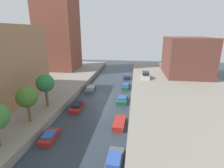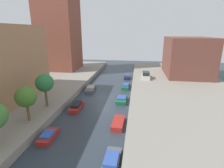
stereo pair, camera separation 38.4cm
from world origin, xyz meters
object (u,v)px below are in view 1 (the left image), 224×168
at_px(street_tree_1, 27,97).
at_px(street_tree_2, 45,83).
at_px(low_block_right, 186,56).
at_px(apartment_tower_far, 57,22).
at_px(moored_boat_left_2, 77,107).
at_px(moored_boat_right_3, 126,86).
at_px(moored_boat_right_0, 114,161).
at_px(moored_boat_right_1, 119,123).
at_px(moored_boat_right_2, 122,100).
at_px(moored_boat_left_1, 50,136).
at_px(moored_boat_right_4, 127,77).
at_px(moored_boat_left_3, 91,89).
at_px(parked_car, 146,75).

relative_size(street_tree_1, street_tree_2, 0.91).
height_order(low_block_right, street_tree_2, low_block_right).
height_order(apartment_tower_far, moored_boat_left_2, apartment_tower_far).
bearing_deg(moored_boat_right_3, street_tree_1, -121.46).
bearing_deg(street_tree_1, low_block_right, 47.79).
bearing_deg(moored_boat_left_2, moored_boat_right_0, -56.86).
bearing_deg(moored_boat_right_1, moored_boat_right_2, 92.10).
relative_size(moored_boat_left_2, moored_boat_right_1, 1.13).
bearing_deg(low_block_right, moored_boat_left_1, -126.13).
height_order(moored_boat_right_0, moored_boat_right_2, moored_boat_right_0).
bearing_deg(moored_boat_left_1, moored_boat_right_1, 28.33).
distance_m(street_tree_1, moored_boat_right_3, 21.01).
height_order(moored_boat_right_3, moored_boat_right_4, moored_boat_right_4).
relative_size(street_tree_1, moored_boat_left_2, 1.10).
relative_size(moored_boat_right_2, moored_boat_right_4, 1.03).
relative_size(low_block_right, moored_boat_left_3, 3.04).
height_order(street_tree_1, moored_boat_right_0, street_tree_1).
relative_size(street_tree_2, moored_boat_right_2, 1.45).
bearing_deg(moored_boat_right_2, street_tree_1, -136.78).
height_order(low_block_right, moored_boat_right_0, low_block_right).
bearing_deg(moored_boat_right_2, moored_boat_right_4, 90.12).
distance_m(street_tree_2, moored_boat_right_4, 23.91).
bearing_deg(moored_boat_left_3, apartment_tower_far, 130.26).
height_order(moored_boat_right_0, moored_boat_right_4, moored_boat_right_4).
xyz_separation_m(moored_boat_right_1, moored_boat_right_4, (-0.32, 23.47, 0.07)).
xyz_separation_m(parked_car, moored_boat_right_3, (-4.28, -4.81, -1.28)).
distance_m(apartment_tower_far, moored_boat_left_1, 36.84).
distance_m(moored_boat_left_3, moored_boat_right_0, 21.09).
xyz_separation_m(low_block_right, moored_boat_right_1, (-14.18, -25.62, -5.27)).
bearing_deg(low_block_right, moored_boat_right_0, -113.30).
height_order(parked_car, moored_boat_right_0, parked_car).
bearing_deg(moored_boat_right_2, moored_boat_left_1, -120.92).
relative_size(moored_boat_right_0, moored_boat_right_2, 1.07).
relative_size(moored_boat_right_3, moored_boat_right_4, 1.21).
relative_size(apartment_tower_far, street_tree_2, 5.33).
bearing_deg(moored_boat_left_2, parked_car, 55.64).
xyz_separation_m(low_block_right, moored_boat_right_3, (-14.29, -10.01, -5.20)).
bearing_deg(moored_boat_right_4, moored_boat_left_2, -108.99).
distance_m(parked_car, moored_boat_left_1, 27.09).
distance_m(parked_car, moored_boat_right_3, 6.56).
xyz_separation_m(moored_boat_right_0, moored_boat_right_1, (-0.18, 6.90, -0.05)).
bearing_deg(street_tree_1, moored_boat_left_2, 57.43).
xyz_separation_m(moored_boat_left_1, moored_boat_right_0, (7.63, -2.88, 0.04)).
bearing_deg(apartment_tower_far, parked_car, -17.39).
distance_m(street_tree_2, moored_boat_right_0, 15.05).
height_order(street_tree_1, moored_boat_right_1, street_tree_1).
bearing_deg(moored_boat_left_2, moored_boat_left_3, 90.63).
height_order(moored_boat_left_2, moored_boat_right_2, moored_boat_left_2).
distance_m(moored_boat_right_0, moored_boat_right_2, 14.84).
bearing_deg(apartment_tower_far, moored_boat_right_0, -60.13).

